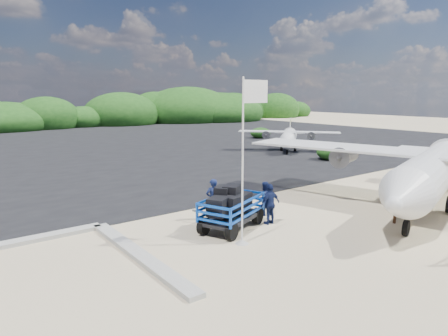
# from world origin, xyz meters

# --- Properties ---
(ground) EXTENTS (160.00, 160.00, 0.00)m
(ground) POSITION_xyz_m (0.00, 0.00, 0.00)
(ground) COLOR beige
(asphalt_apron) EXTENTS (90.00, 50.00, 0.04)m
(asphalt_apron) POSITION_xyz_m (0.00, 30.00, 0.00)
(asphalt_apron) COLOR #B2B2B2
(asphalt_apron) RESTS_ON ground
(vegetation_band) EXTENTS (124.00, 8.00, 4.40)m
(vegetation_band) POSITION_xyz_m (0.00, 55.00, 0.00)
(vegetation_band) COLOR #B2B2B2
(vegetation_band) RESTS_ON ground
(baggage_cart) EXTENTS (3.45, 2.76, 1.51)m
(baggage_cart) POSITION_xyz_m (-0.44, 1.80, 0.00)
(baggage_cart) COLOR blue
(baggage_cart) RESTS_ON ground
(flagpole) EXTENTS (1.17, 0.54, 5.71)m
(flagpole) POSITION_xyz_m (-1.12, 0.36, 0.00)
(flagpole) COLOR white
(flagpole) RESTS_ON ground
(signboard) EXTENTS (1.78, 0.49, 1.46)m
(signboard) POSITION_xyz_m (6.01, -1.49, 0.00)
(signboard) COLOR #4C2B15
(signboard) RESTS_ON ground
(crew_a) EXTENTS (0.69, 0.52, 1.73)m
(crew_a) POSITION_xyz_m (-0.33, 3.21, 0.86)
(crew_a) COLOR #141F4D
(crew_a) RESTS_ON ground
(crew_b) EXTENTS (0.84, 0.73, 1.48)m
(crew_b) POSITION_xyz_m (1.76, 2.36, 0.74)
(crew_b) COLOR #141F4D
(crew_b) RESTS_ON ground
(crew_c) EXTENTS (0.97, 0.41, 1.65)m
(crew_c) POSITION_xyz_m (1.16, 1.36, 0.82)
(crew_c) COLOR #141F4D
(crew_c) RESTS_ON ground
(aircraft_large) EXTENTS (21.29, 21.29, 5.13)m
(aircraft_large) POSITION_xyz_m (9.11, 27.31, 0.00)
(aircraft_large) COLOR #B2B2B2
(aircraft_large) RESTS_ON ground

